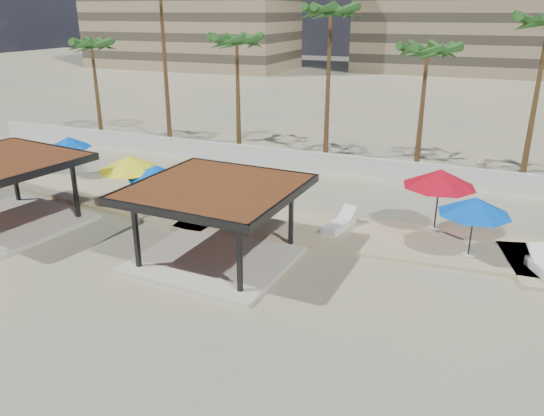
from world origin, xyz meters
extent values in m
plane|color=tan|center=(0.00, 0.00, 0.00)|extent=(200.00, 200.00, 0.00)
cube|color=#C6B284|center=(-12.00, 7.50, 0.06)|extent=(16.40, 6.19, 0.24)
cube|color=#C6B284|center=(2.00, 7.00, 0.06)|extent=(16.24, 5.11, 0.24)
cube|color=silver|center=(0.00, 16.00, 0.60)|extent=(56.00, 0.30, 1.20)
cube|color=beige|center=(-2.50, 2.81, 0.09)|extent=(6.11, 6.11, 0.18)
cube|color=black|center=(-4.81, 0.72, 1.50)|extent=(0.17, 0.17, 2.64)
cube|color=black|center=(-4.59, 5.12, 1.50)|extent=(0.17, 0.17, 2.64)
cube|color=black|center=(-0.41, 0.50, 1.50)|extent=(0.17, 0.17, 2.64)
cube|color=black|center=(-0.19, 4.90, 1.50)|extent=(0.17, 0.17, 2.64)
cube|color=brown|center=(-2.50, 2.81, 2.94)|extent=(6.29, 6.29, 0.25)
cube|color=black|center=(-2.65, -0.18, 2.94)|extent=(6.08, 0.41, 0.30)
cube|color=black|center=(-2.35, 5.80, 2.94)|extent=(6.08, 0.41, 0.30)
cube|color=black|center=(-5.49, 2.96, 2.94)|extent=(0.41, 6.08, 0.30)
cube|color=black|center=(0.49, 2.66, 2.94)|extent=(0.41, 6.08, 0.30)
cube|color=beige|center=(-13.16, 2.01, 0.09)|extent=(6.85, 6.85, 0.18)
cube|color=black|center=(-15.08, 4.60, 1.55)|extent=(0.19, 0.19, 2.74)
cube|color=black|center=(-10.56, 3.93, 1.55)|extent=(0.19, 0.19, 2.74)
cube|color=black|center=(-12.70, 5.08, 3.05)|extent=(6.25, 1.04, 0.31)
cube|color=black|center=(-10.09, 1.55, 3.05)|extent=(1.04, 6.25, 0.31)
cylinder|color=beige|center=(-15.64, 9.20, 0.23)|extent=(0.44, 0.44, 0.11)
cylinder|color=#262628|center=(-15.64, 9.20, 1.24)|extent=(0.06, 0.06, 2.13)
cone|color=blue|center=(-15.64, 9.20, 2.16)|extent=(2.96, 2.96, 0.62)
cylinder|color=beige|center=(-8.79, 5.83, 0.24)|extent=(0.53, 0.53, 0.13)
cylinder|color=#262628|center=(-8.79, 5.83, 1.44)|extent=(0.07, 0.07, 2.52)
cone|color=#FFF31C|center=(-8.79, 5.83, 2.52)|extent=(3.91, 3.91, 0.74)
cylinder|color=beige|center=(5.20, 8.67, 0.25)|extent=(0.55, 0.55, 0.13)
cylinder|color=#262628|center=(5.20, 8.67, 1.49)|extent=(0.08, 0.08, 2.62)
cone|color=red|center=(5.20, 8.67, 2.62)|extent=(3.74, 3.74, 0.77)
cylinder|color=beige|center=(6.76, 6.41, 0.24)|extent=(0.48, 0.48, 0.12)
cylinder|color=#262628|center=(6.76, 6.41, 1.34)|extent=(0.07, 0.07, 2.32)
cone|color=blue|center=(6.76, 6.41, 2.34)|extent=(3.33, 3.33, 0.68)
cylinder|color=beige|center=(-7.35, 5.80, 0.24)|extent=(0.46, 0.46, 0.11)
cylinder|color=#262628|center=(-7.35, 5.80, 1.29)|extent=(0.06, 0.06, 2.22)
cone|color=blue|center=(-7.35, 5.80, 2.24)|extent=(3.49, 3.49, 0.65)
cube|color=white|center=(-10.07, 6.58, 0.33)|extent=(1.10, 2.24, 0.30)
cube|color=white|center=(-10.07, 6.58, 0.51)|extent=(1.10, 2.24, 0.06)
cube|color=white|center=(-9.93, 7.40, 0.77)|extent=(0.82, 0.85, 0.55)
cube|color=white|center=(1.23, 7.21, 0.32)|extent=(1.14, 2.13, 0.28)
cube|color=white|center=(1.23, 7.21, 0.49)|extent=(1.14, 2.13, 0.06)
cube|color=white|center=(1.41, 7.97, 0.74)|extent=(0.80, 0.83, 0.51)
cube|color=white|center=(9.23, 6.54, 0.77)|extent=(0.96, 0.98, 0.54)
cone|color=brown|center=(-21.00, 18.30, 3.58)|extent=(0.36, 0.36, 7.17)
ellipsoid|color=#23531D|center=(-21.00, 18.30, 6.92)|extent=(3.00, 3.00, 1.80)
cone|color=brown|center=(-15.00, 18.70, 5.36)|extent=(0.36, 0.36, 10.73)
cone|color=brown|center=(-9.00, 18.10, 3.84)|extent=(0.36, 0.36, 7.68)
ellipsoid|color=#23531D|center=(-9.00, 18.10, 7.43)|extent=(3.00, 3.00, 1.80)
cone|color=brown|center=(-3.00, 18.90, 4.74)|extent=(0.36, 0.36, 9.48)
ellipsoid|color=#23531D|center=(-3.00, 18.90, 9.23)|extent=(3.00, 3.00, 1.80)
cone|color=brown|center=(3.00, 18.40, 3.69)|extent=(0.36, 0.36, 7.38)
ellipsoid|color=#23531D|center=(3.00, 18.40, 7.13)|extent=(3.00, 3.00, 1.80)
cone|color=brown|center=(9.00, 18.60, 4.49)|extent=(0.36, 0.36, 8.99)
camera|label=1|loc=(6.87, -14.13, 9.37)|focal=35.00mm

